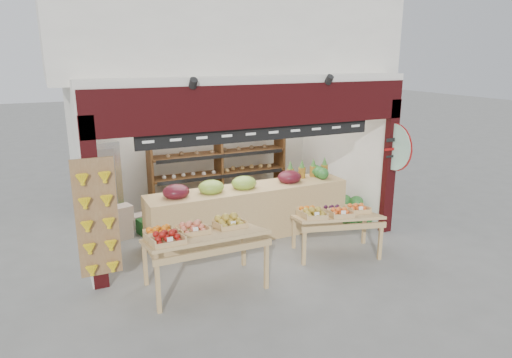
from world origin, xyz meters
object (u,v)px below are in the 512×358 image
object	(u,v)px
cardboard_stack	(131,223)
mid_counter	(249,210)
watermelon_pile	(354,213)
display_table_right	(333,215)
refrigerator	(100,184)
display_table_left	(195,235)
back_shelving	(219,156)

from	to	relation	value
cardboard_stack	mid_counter	size ratio (longest dim) A/B	0.26
mid_counter	watermelon_pile	distance (m)	2.35
display_table_right	watermelon_pile	bearing A→B (deg)	40.27
mid_counter	refrigerator	bearing A→B (deg)	145.09
refrigerator	mid_counter	size ratio (longest dim) A/B	0.45
display_table_right	mid_counter	bearing A→B (deg)	126.91
refrigerator	display_table_left	xyz separation A→B (m)	(0.99, -3.29, -0.05)
mid_counter	display_table_right	bearing A→B (deg)	-53.09
watermelon_pile	back_shelving	bearing A→B (deg)	135.93
mid_counter	display_table_left	xyz separation A→B (m)	(-1.55, -1.52, 0.31)
display_table_left	watermelon_pile	world-z (taller)	display_table_left
back_shelving	cardboard_stack	world-z (taller)	back_shelving
cardboard_stack	display_table_left	world-z (taller)	display_table_left
back_shelving	display_table_right	xyz separation A→B (m)	(0.95, -3.24, -0.49)
back_shelving	cardboard_stack	xyz separation A→B (m)	(-2.17, -0.84, -0.99)
cardboard_stack	display_table_left	distance (m)	2.68
mid_counter	display_table_left	distance (m)	2.19
cardboard_stack	display_table_right	xyz separation A→B (m)	(3.11, -2.40, 0.49)
mid_counter	display_table_left	bearing A→B (deg)	-135.48
cardboard_stack	display_table_left	size ratio (longest dim) A/B	0.58
display_table_right	watermelon_pile	distance (m)	1.75
refrigerator	back_shelving	bearing A→B (deg)	-9.91
back_shelving	watermelon_pile	xyz separation A→B (m)	(2.22, -2.15, -1.00)
refrigerator	mid_counter	bearing A→B (deg)	-46.89
display_table_right	watermelon_pile	xyz separation A→B (m)	(1.28, 1.08, -0.51)
back_shelving	mid_counter	size ratio (longest dim) A/B	0.80
mid_counter	back_shelving	bearing A→B (deg)	87.46
display_table_right	watermelon_pile	world-z (taller)	display_table_right
mid_counter	display_table_left	size ratio (longest dim) A/B	2.26
watermelon_pile	refrigerator	bearing A→B (deg)	156.99
cardboard_stack	watermelon_pile	bearing A→B (deg)	-16.67
refrigerator	display_table_left	distance (m)	3.44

